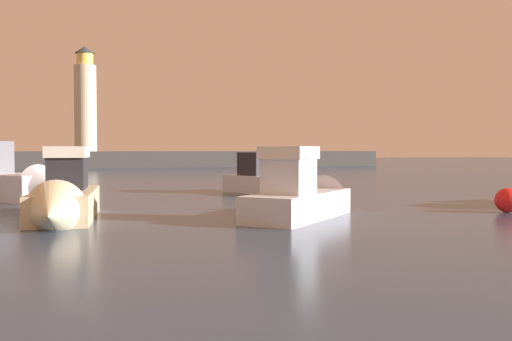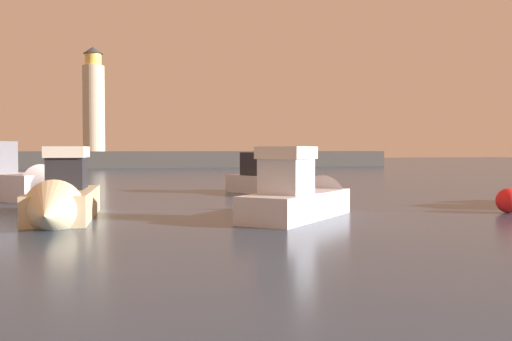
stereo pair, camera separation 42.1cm
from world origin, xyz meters
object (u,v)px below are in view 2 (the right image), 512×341
(motorboat_3, at_px, (306,196))
(motorboat_4, at_px, (61,198))
(mooring_buoy, at_px, (509,201))
(motorboat_5, at_px, (17,182))
(lighthouse, at_px, (94,102))
(motorboat_1, at_px, (276,182))

(motorboat_3, xyz_separation_m, motorboat_4, (-8.08, 0.80, 0.04))
(mooring_buoy, bearing_deg, motorboat_3, 172.32)
(mooring_buoy, bearing_deg, motorboat_5, 149.72)
(motorboat_3, relative_size, mooring_buoy, 6.60)
(lighthouse, height_order, motorboat_5, lighthouse)
(motorboat_1, relative_size, mooring_buoy, 7.18)
(motorboat_3, bearing_deg, mooring_buoy, -7.68)
(motorboat_4, bearing_deg, motorboat_5, 105.84)
(motorboat_1, height_order, mooring_buoy, motorboat_1)
(motorboat_3, height_order, mooring_buoy, motorboat_3)
(motorboat_4, distance_m, motorboat_5, 9.01)
(lighthouse, bearing_deg, motorboat_5, -93.63)
(mooring_buoy, bearing_deg, motorboat_4, 173.36)
(motorboat_3, bearing_deg, motorboat_1, 79.29)
(lighthouse, relative_size, motorboat_4, 1.90)
(motorboat_1, relative_size, motorboat_5, 0.90)
(motorboat_5, relative_size, mooring_buoy, 7.96)
(motorboat_5, bearing_deg, motorboat_4, -74.16)
(motorboat_5, bearing_deg, lighthouse, 86.37)
(lighthouse, xyz_separation_m, motorboat_1, (9.32, -47.30, -7.60))
(lighthouse, height_order, mooring_buoy, lighthouse)
(mooring_buoy, bearing_deg, motorboat_1, 118.22)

